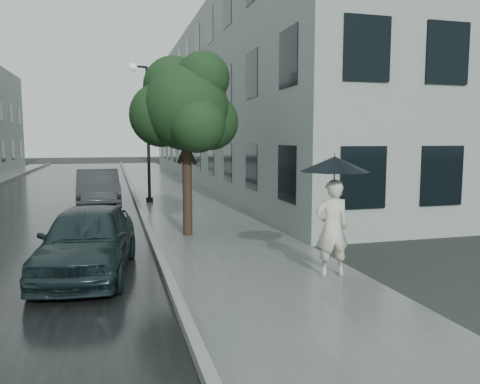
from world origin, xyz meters
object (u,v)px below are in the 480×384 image
object	(u,v)px
car_near	(88,240)
car_far	(98,188)
lamp_post	(144,125)
pedestrian	(332,228)
street_tree	(186,107)

from	to	relation	value
car_near	car_far	xyz separation A→B (m)	(-0.06, 9.08, 0.05)
lamp_post	car_near	world-z (taller)	lamp_post
pedestrian	lamp_post	distance (m)	11.61
pedestrian	street_tree	size ratio (longest dim) A/B	0.38
pedestrian	lamp_post	bearing A→B (deg)	-74.90
lamp_post	car_far	distance (m)	3.07
lamp_post	car_far	world-z (taller)	lamp_post
lamp_post	car_far	xyz separation A→B (m)	(-1.80, -0.74, -2.37)
street_tree	pedestrian	bearing A→B (deg)	-65.98
car_far	lamp_post	bearing A→B (deg)	19.78
lamp_post	car_far	size ratio (longest dim) A/B	1.27
pedestrian	car_near	bearing A→B (deg)	-14.56
pedestrian	lamp_post	world-z (taller)	lamp_post
street_tree	lamp_post	size ratio (longest dim) A/B	0.88
street_tree	car_near	xyz separation A→B (m)	(-2.34, -3.15, -2.67)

